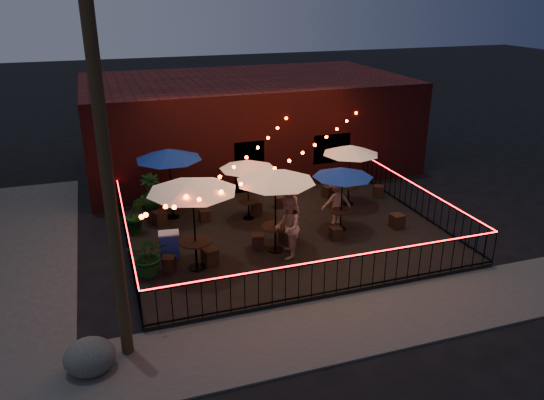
{
  "coord_description": "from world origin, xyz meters",
  "views": [
    {
      "loc": [
        -5.49,
        -12.91,
        7.56
      ],
      "look_at": [
        -0.3,
        2.38,
        1.19
      ],
      "focal_mm": 35.0,
      "sensor_mm": 36.0,
      "label": 1
    }
  ],
  "objects_px": {
    "cafe_table_5": "(351,150)",
    "cooler": "(169,244)",
    "cafe_table_1": "(169,155)",
    "cafe_table_4": "(343,173)",
    "cafe_table_3": "(248,165)",
    "utility_pole": "(108,186)",
    "cafe_table_2": "(276,177)",
    "cafe_table_0": "(192,186)",
    "boulder": "(90,357)"
  },
  "relations": [
    {
      "from": "cafe_table_1",
      "to": "cafe_table_2",
      "type": "distance_m",
      "value": 4.41
    },
    {
      "from": "cafe_table_4",
      "to": "boulder",
      "type": "relative_size",
      "value": 2.58
    },
    {
      "from": "cafe_table_2",
      "to": "cafe_table_4",
      "type": "height_order",
      "value": "cafe_table_2"
    },
    {
      "from": "boulder",
      "to": "cafe_table_2",
      "type": "bearing_deg",
      "value": 35.1
    },
    {
      "from": "cafe_table_1",
      "to": "cooler",
      "type": "height_order",
      "value": "cafe_table_1"
    },
    {
      "from": "cafe_table_4",
      "to": "cafe_table_5",
      "type": "relative_size",
      "value": 1.11
    },
    {
      "from": "utility_pole",
      "to": "cafe_table_2",
      "type": "distance_m",
      "value": 6.0
    },
    {
      "from": "cooler",
      "to": "cafe_table_1",
      "type": "bearing_deg",
      "value": 86.59
    },
    {
      "from": "cafe_table_5",
      "to": "utility_pole",
      "type": "bearing_deg",
      "value": -143.96
    },
    {
      "from": "cafe_table_3",
      "to": "cafe_table_4",
      "type": "xyz_separation_m",
      "value": [
        2.63,
        -1.87,
        0.03
      ]
    },
    {
      "from": "utility_pole",
      "to": "cafe_table_5",
      "type": "distance_m",
      "value": 10.66
    },
    {
      "from": "cafe_table_1",
      "to": "cooler",
      "type": "bearing_deg",
      "value": -100.5
    },
    {
      "from": "cafe_table_4",
      "to": "cafe_table_2",
      "type": "bearing_deg",
      "value": -163.44
    },
    {
      "from": "cafe_table_0",
      "to": "cafe_table_2",
      "type": "bearing_deg",
      "value": 7.67
    },
    {
      "from": "cafe_table_3",
      "to": "cafe_table_0",
      "type": "bearing_deg",
      "value": -129.26
    },
    {
      "from": "cafe_table_4",
      "to": "boulder",
      "type": "distance_m",
      "value": 9.42
    },
    {
      "from": "cafe_table_0",
      "to": "cafe_table_1",
      "type": "distance_m",
      "value": 3.92
    },
    {
      "from": "cafe_table_3",
      "to": "cafe_table_5",
      "type": "relative_size",
      "value": 1.1
    },
    {
      "from": "cafe_table_2",
      "to": "cooler",
      "type": "distance_m",
      "value": 3.76
    },
    {
      "from": "cafe_table_1",
      "to": "cafe_table_4",
      "type": "height_order",
      "value": "cafe_table_1"
    },
    {
      "from": "utility_pole",
      "to": "cafe_table_3",
      "type": "xyz_separation_m",
      "value": [
        4.6,
        6.08,
        -1.89
      ]
    },
    {
      "from": "cafe_table_0",
      "to": "utility_pole",
      "type": "bearing_deg",
      "value": -125.0
    },
    {
      "from": "cafe_table_1",
      "to": "boulder",
      "type": "xyz_separation_m",
      "value": [
        -2.9,
        -7.42,
        -2.05
      ]
    },
    {
      "from": "cafe_table_0",
      "to": "boulder",
      "type": "relative_size",
      "value": 2.8
    },
    {
      "from": "cafe_table_3",
      "to": "cafe_table_4",
      "type": "bearing_deg",
      "value": -35.39
    },
    {
      "from": "cafe_table_4",
      "to": "cafe_table_5",
      "type": "height_order",
      "value": "cafe_table_5"
    },
    {
      "from": "cafe_table_3",
      "to": "utility_pole",
      "type": "bearing_deg",
      "value": -127.14
    },
    {
      "from": "cafe_table_1",
      "to": "cafe_table_3",
      "type": "distance_m",
      "value": 2.69
    },
    {
      "from": "cafe_table_2",
      "to": "boulder",
      "type": "relative_size",
      "value": 2.86
    },
    {
      "from": "cafe_table_4",
      "to": "cafe_table_1",
      "type": "bearing_deg",
      "value": 151.24
    },
    {
      "from": "cafe_table_0",
      "to": "cooler",
      "type": "bearing_deg",
      "value": 122.39
    },
    {
      "from": "utility_pole",
      "to": "cafe_table_2",
      "type": "height_order",
      "value": "utility_pole"
    },
    {
      "from": "utility_pole",
      "to": "cafe_table_3",
      "type": "height_order",
      "value": "utility_pole"
    },
    {
      "from": "cafe_table_0",
      "to": "cafe_table_1",
      "type": "xyz_separation_m",
      "value": [
        -0.07,
        3.91,
        -0.23
      ]
    },
    {
      "from": "cafe_table_5",
      "to": "cafe_table_3",
      "type": "bearing_deg",
      "value": -178.45
    },
    {
      "from": "cafe_table_4",
      "to": "cooler",
      "type": "xyz_separation_m",
      "value": [
        -5.67,
        -0.13,
        -1.58
      ]
    },
    {
      "from": "cafe_table_5",
      "to": "cooler",
      "type": "xyz_separation_m",
      "value": [
        -6.94,
        -2.1,
        -1.68
      ]
    },
    {
      "from": "utility_pole",
      "to": "cafe_table_0",
      "type": "relative_size",
      "value": 2.9
    },
    {
      "from": "utility_pole",
      "to": "cafe_table_2",
      "type": "bearing_deg",
      "value": 36.35
    },
    {
      "from": "cooler",
      "to": "boulder",
      "type": "relative_size",
      "value": 0.8
    },
    {
      "from": "cafe_table_1",
      "to": "cafe_table_5",
      "type": "height_order",
      "value": "cafe_table_1"
    },
    {
      "from": "utility_pole",
      "to": "cafe_table_0",
      "type": "height_order",
      "value": "utility_pole"
    },
    {
      "from": "cafe_table_2",
      "to": "cooler",
      "type": "height_order",
      "value": "cafe_table_2"
    },
    {
      "from": "cafe_table_3",
      "to": "cooler",
      "type": "bearing_deg",
      "value": -146.67
    },
    {
      "from": "cafe_table_4",
      "to": "cafe_table_5",
      "type": "xyz_separation_m",
      "value": [
        1.26,
        1.98,
        0.09
      ]
    },
    {
      "from": "cafe_table_1",
      "to": "cafe_table_2",
      "type": "relative_size",
      "value": 1.05
    },
    {
      "from": "cafe_table_3",
      "to": "cafe_table_5",
      "type": "distance_m",
      "value": 3.9
    },
    {
      "from": "cafe_table_2",
      "to": "cafe_table_5",
      "type": "relative_size",
      "value": 1.23
    },
    {
      "from": "cafe_table_1",
      "to": "cafe_table_2",
      "type": "xyz_separation_m",
      "value": [
        2.58,
        -3.57,
        0.11
      ]
    },
    {
      "from": "cafe_table_0",
      "to": "cafe_table_3",
      "type": "height_order",
      "value": "cafe_table_0"
    }
  ]
}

